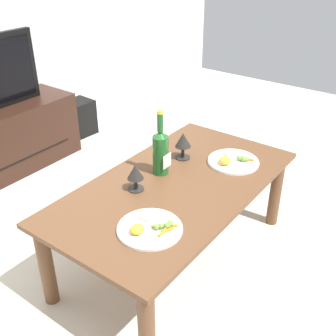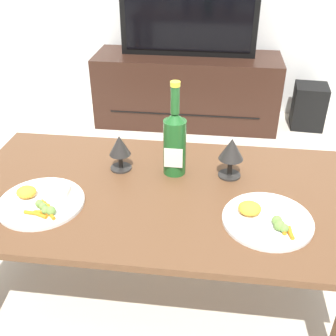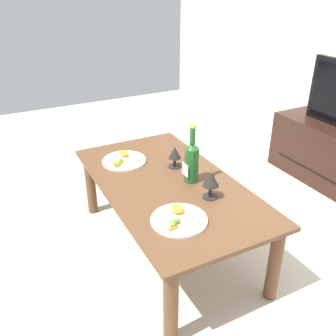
{
  "view_description": "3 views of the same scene",
  "coord_description": "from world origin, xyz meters",
  "px_view_note": "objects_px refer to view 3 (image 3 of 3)",
  "views": [
    {
      "loc": [
        -1.47,
        -1.03,
        1.6
      ],
      "look_at": [
        -0.02,
        0.03,
        0.57
      ],
      "focal_mm": 44.73,
      "sensor_mm": 36.0,
      "label": 1
    },
    {
      "loc": [
        0.19,
        -1.17,
        1.3
      ],
      "look_at": [
        0.03,
        0.03,
        0.55
      ],
      "focal_mm": 44.1,
      "sensor_mm": 36.0,
      "label": 2
    },
    {
      "loc": [
        1.68,
        -0.86,
        1.55
      ],
      "look_at": [
        -0.04,
        0.02,
        0.55
      ],
      "focal_mm": 39.75,
      "sensor_mm": 36.0,
      "label": 3
    }
  ],
  "objects_px": {
    "dinner_plate_left": "(124,160)",
    "dining_table": "(168,193)",
    "wine_bottle": "(192,160)",
    "dinner_plate_right": "(179,219)",
    "goblet_left": "(175,154)",
    "goblet_right": "(211,180)"
  },
  "relations": [
    {
      "from": "dining_table",
      "to": "dinner_plate_right",
      "type": "bearing_deg",
      "value": -19.12
    },
    {
      "from": "goblet_left",
      "to": "dining_table",
      "type": "bearing_deg",
      "value": -39.3
    },
    {
      "from": "goblet_right",
      "to": "dinner_plate_left",
      "type": "bearing_deg",
      "value": -157.45
    },
    {
      "from": "wine_bottle",
      "to": "dinner_plate_left",
      "type": "distance_m",
      "value": 0.5
    },
    {
      "from": "goblet_left",
      "to": "dinner_plate_right",
      "type": "height_order",
      "value": "goblet_left"
    },
    {
      "from": "wine_bottle",
      "to": "goblet_right",
      "type": "relative_size",
      "value": 2.3
    },
    {
      "from": "dining_table",
      "to": "goblet_left",
      "type": "xyz_separation_m",
      "value": [
        -0.16,
        0.13,
        0.17
      ]
    },
    {
      "from": "goblet_left",
      "to": "dinner_plate_right",
      "type": "bearing_deg",
      "value": -26.0
    },
    {
      "from": "goblet_left",
      "to": "goblet_right",
      "type": "distance_m",
      "value": 0.41
    },
    {
      "from": "dinner_plate_left",
      "to": "dining_table",
      "type": "bearing_deg",
      "value": 19.28
    },
    {
      "from": "dining_table",
      "to": "goblet_right",
      "type": "xyz_separation_m",
      "value": [
        0.25,
        0.13,
        0.18
      ]
    },
    {
      "from": "dining_table",
      "to": "dinner_plate_right",
      "type": "xyz_separation_m",
      "value": [
        0.37,
        -0.13,
        0.09
      ]
    },
    {
      "from": "wine_bottle",
      "to": "goblet_left",
      "type": "distance_m",
      "value": 0.21
    },
    {
      "from": "dining_table",
      "to": "dinner_plate_left",
      "type": "xyz_separation_m",
      "value": [
        -0.37,
        -0.13,
        0.09
      ]
    },
    {
      "from": "wine_bottle",
      "to": "dinner_plate_right",
      "type": "relative_size",
      "value": 1.24
    },
    {
      "from": "dinner_plate_left",
      "to": "goblet_right",
      "type": "bearing_deg",
      "value": 22.55
    },
    {
      "from": "wine_bottle",
      "to": "dinner_plate_left",
      "type": "bearing_deg",
      "value": -148.2
    },
    {
      "from": "goblet_left",
      "to": "wine_bottle",
      "type": "bearing_deg",
      "value": 0.19
    },
    {
      "from": "dinner_plate_left",
      "to": "dinner_plate_right",
      "type": "xyz_separation_m",
      "value": [
        0.73,
        0.0,
        0.0
      ]
    },
    {
      "from": "dining_table",
      "to": "wine_bottle",
      "type": "bearing_deg",
      "value": 69.94
    },
    {
      "from": "goblet_left",
      "to": "goblet_right",
      "type": "bearing_deg",
      "value": 0.0
    },
    {
      "from": "dining_table",
      "to": "goblet_left",
      "type": "height_order",
      "value": "goblet_left"
    }
  ]
}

